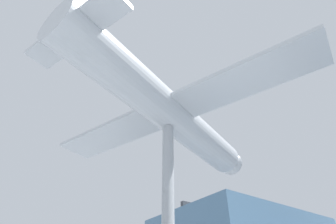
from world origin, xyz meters
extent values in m
cube|color=#383A3F|center=(-9.93, 15.40, 8.15)|extent=(0.36, 14.00, 0.60)
cylinder|color=#999EA3|center=(0.00, 0.00, 3.92)|extent=(0.49, 0.49, 7.85)
cylinder|color=#B2B7BC|center=(0.00, 0.00, 8.73)|extent=(5.90, 12.46, 1.76)
cube|color=#B2B7BC|center=(0.00, 0.00, 8.73)|extent=(13.86, 6.61, 0.18)
cube|color=#B2B7BC|center=(1.87, -5.22, 8.86)|extent=(4.56, 2.45, 0.18)
cube|color=#B2B7BC|center=(1.87, -5.22, 9.97)|extent=(0.54, 1.10, 2.12)
cone|color=#B2B7BC|center=(-2.28, 6.38, 8.73)|extent=(1.73, 1.39, 1.50)
sphere|color=black|center=(-2.50, 6.99, 8.73)|extent=(0.44, 0.44, 0.44)
camera|label=1|loc=(8.35, -5.83, 1.37)|focal=28.00mm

